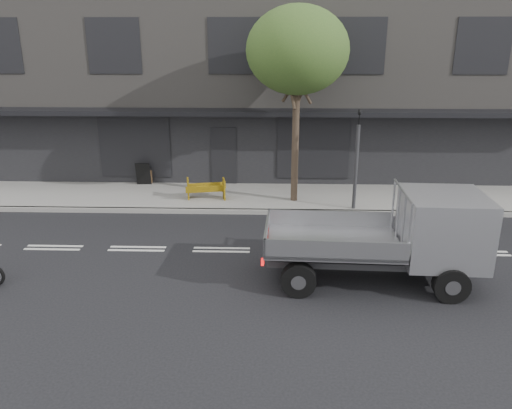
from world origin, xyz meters
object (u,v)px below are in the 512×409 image
object	(u,v)px
street_tree	(298,51)
construction_barrier	(205,190)
traffic_light_pole	(356,165)
sandwich_board	(143,174)
flatbed_ute	(422,231)

from	to	relation	value
street_tree	construction_barrier	bearing A→B (deg)	-177.37
traffic_light_pole	sandwich_board	xyz separation A→B (m)	(-7.87, 2.60, -1.06)
construction_barrier	street_tree	bearing A→B (deg)	2.63
street_tree	flatbed_ute	world-z (taller)	street_tree
flatbed_ute	street_tree	bearing A→B (deg)	117.16
traffic_light_pole	construction_barrier	size ratio (longest dim) A/B	2.52
traffic_light_pole	street_tree	bearing A→B (deg)	156.97
construction_barrier	sandwich_board	xyz separation A→B (m)	(-2.70, 1.90, 0.06)
traffic_light_pole	flatbed_ute	bearing A→B (deg)	-81.52
street_tree	sandwich_board	world-z (taller)	street_tree
flatbed_ute	sandwich_board	xyz separation A→B (m)	(-8.63, 7.73, -0.75)
flatbed_ute	sandwich_board	bearing A→B (deg)	140.49
sandwich_board	construction_barrier	bearing A→B (deg)	-37.36
traffic_light_pole	construction_barrier	distance (m)	5.33
street_tree	flatbed_ute	xyz separation A→B (m)	(2.76, -5.98, -3.93)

